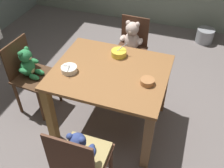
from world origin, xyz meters
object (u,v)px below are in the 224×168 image
Objects in this scene: teddy_chair_near_front at (80,156)px; teddy_chair_far_center at (131,42)px; teddy_chair_near_left at (29,69)px; porridge_bowl_terracotta_near_right at (147,81)px; porridge_bowl_yellow_far_center at (119,53)px; metal_pail at (205,36)px; dining_table at (110,83)px; porridge_bowl_white_near_left at (69,69)px.

teddy_chair_near_front is 1.68m from teddy_chair_far_center.
teddy_chair_near_left is 6.78× the size of porridge_bowl_terracotta_near_right.
porridge_bowl_yellow_far_center is (-0.37, 0.34, 0.01)m from porridge_bowl_terracotta_near_right.
porridge_bowl_yellow_far_center reaches higher than metal_pail.
porridge_bowl_yellow_far_center is (-0.05, 1.10, 0.24)m from teddy_chair_near_front.
dining_table is at bearing 3.28° from teddy_chair_near_front.
metal_pail is (0.90, 1.31, -0.46)m from teddy_chair_far_center.
dining_table is 1.28× the size of teddy_chair_far_center.
teddy_chair_near_front is 3.13m from metal_pail.
teddy_chair_far_center is 1.25m from teddy_chair_near_left.
porridge_bowl_white_near_left reaches higher than porridge_bowl_terracotta_near_right.
metal_pail is (0.88, 2.15, -0.49)m from dining_table.
metal_pail is (0.50, 2.22, -0.67)m from porridge_bowl_terracotta_near_right.
teddy_chair_near_left is 0.63m from porridge_bowl_white_near_left.
dining_table is 0.32m from porridge_bowl_yellow_far_center.
porridge_bowl_white_near_left is (-0.74, -0.07, 0.00)m from porridge_bowl_terracotta_near_right.
teddy_chair_near_front is at bearing -35.05° from teddy_chair_near_left.
metal_pail is (0.88, 1.89, -0.67)m from porridge_bowl_yellow_far_center.
porridge_bowl_terracotta_near_right is at bearing -41.86° from porridge_bowl_yellow_far_center.
porridge_bowl_terracotta_near_right is at bearing -23.13° from teddy_chair_near_front.
porridge_bowl_white_near_left is (-0.36, -0.14, 0.18)m from dining_table.
teddy_chair_near_front reaches higher than teddy_chair_far_center.
dining_table is 1.18× the size of teddy_chair_near_front.
porridge_bowl_terracotta_near_right is 0.46× the size of metal_pail.
teddy_chair_far_center is 6.73× the size of porridge_bowl_terracotta_near_right.
dining_table is at bearing 169.15° from porridge_bowl_terracotta_near_right.
teddy_chair_far_center is 1.06m from porridge_bowl_white_near_left.
metal_pail is at bearing 65.06° from porridge_bowl_yellow_far_center.
porridge_bowl_yellow_far_center reaches higher than dining_table.
porridge_bowl_white_near_left reaches higher than metal_pail.
teddy_chair_far_center is (-0.07, 1.68, 0.02)m from teddy_chair_near_front.
teddy_chair_far_center is 0.99× the size of teddy_chair_near_left.
metal_pail is at bearing 67.80° from dining_table.
teddy_chair_far_center is at bearing 2.24° from teddy_chair_near_front.
metal_pail is at bearing 148.01° from teddy_chair_far_center.
teddy_chair_near_left reaches higher than teddy_chair_far_center.
dining_table is 8.62× the size of porridge_bowl_terracotta_near_right.
porridge_bowl_terracotta_near_right is 0.50m from porridge_bowl_yellow_far_center.
teddy_chair_near_front is 1.07× the size of teddy_chair_near_left.
dining_table is at bearing -90.08° from porridge_bowl_yellow_far_center.
porridge_bowl_yellow_far_center is at bearing 21.51° from teddy_chair_near_left.
metal_pail is (1.24, 2.29, -0.67)m from porridge_bowl_white_near_left.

